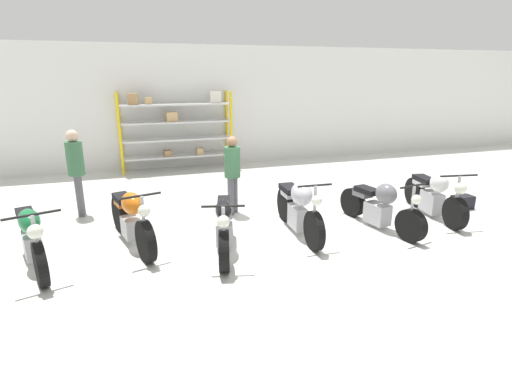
{
  "coord_description": "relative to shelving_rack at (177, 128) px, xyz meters",
  "views": [
    {
      "loc": [
        -2.13,
        -6.23,
        2.77
      ],
      "look_at": [
        0.0,
        0.4,
        0.7
      ],
      "focal_mm": 28.0,
      "sensor_mm": 36.0,
      "label": 1
    }
  ],
  "objects": [
    {
      "name": "ground_plane",
      "position": [
        0.76,
        -5.69,
        -1.24
      ],
      "size": [
        30.0,
        30.0,
        0.0
      ],
      "primitive_type": "plane",
      "color": "silver"
    },
    {
      "name": "back_wall",
      "position": [
        0.76,
        0.38,
        0.56
      ],
      "size": [
        30.0,
        0.08,
        3.6
      ],
      "color": "white",
      "rests_on": "ground_plane"
    },
    {
      "name": "shelving_rack",
      "position": [
        0.0,
        0.0,
        0.0
      ],
      "size": [
        3.26,
        0.63,
        2.27
      ],
      "color": "yellow",
      "rests_on": "ground_plane"
    },
    {
      "name": "motorcycle_green",
      "position": [
        -2.87,
        -5.7,
        -0.78
      ],
      "size": [
        0.94,
        2.12,
        1.02
      ],
      "rotation": [
        0.0,
        0.0,
        -1.27
      ],
      "color": "black",
      "rests_on": "ground_plane"
    },
    {
      "name": "motorcycle_orange",
      "position": [
        -1.45,
        -5.4,
        -0.77
      ],
      "size": [
        0.81,
        2.1,
        1.06
      ],
      "rotation": [
        0.0,
        0.0,
        -1.31
      ],
      "color": "black",
      "rests_on": "ground_plane"
    },
    {
      "name": "motorcycle_black",
      "position": [
        -0.02,
        -6.02,
        -0.81
      ],
      "size": [
        0.8,
        2.11,
        0.99
      ],
      "rotation": [
        0.0,
        0.0,
        -1.81
      ],
      "color": "black",
      "rests_on": "ground_plane"
    },
    {
      "name": "motorcycle_silver",
      "position": [
        1.39,
        -5.78,
        -0.73
      ],
      "size": [
        0.58,
        2.07,
        1.09
      ],
      "rotation": [
        0.0,
        0.0,
        -1.61
      ],
      "color": "black",
      "rests_on": "ground_plane"
    },
    {
      "name": "motorcycle_grey",
      "position": [
        2.95,
        -5.97,
        -0.83
      ],
      "size": [
        0.67,
        2.04,
        0.99
      ],
      "rotation": [
        0.0,
        0.0,
        -1.39
      ],
      "color": "black",
      "rests_on": "ground_plane"
    },
    {
      "name": "motorcycle_white",
      "position": [
        4.35,
        -5.76,
        -0.8
      ],
      "size": [
        0.72,
        2.04,
        1.02
      ],
      "rotation": [
        0.0,
        0.0,
        -1.73
      ],
      "color": "black",
      "rests_on": "ground_plane"
    },
    {
      "name": "person_browsing",
      "position": [
        -2.41,
        -3.53,
        -0.22
      ],
      "size": [
        0.32,
        0.32,
        1.73
      ],
      "rotation": [
        0.0,
        0.0,
        3.15
      ],
      "color": "#595960",
      "rests_on": "ground_plane"
    },
    {
      "name": "person_near_rack",
      "position": [
        0.55,
        -4.36,
        -0.31
      ],
      "size": [
        0.45,
        0.45,
        1.59
      ],
      "rotation": [
        0.0,
        0.0,
        2.46
      ],
      "color": "#595960",
      "rests_on": "ground_plane"
    },
    {
      "name": "toolbox",
      "position": [
        5.3,
        -5.56,
        -1.1
      ],
      "size": [
        0.44,
        0.26,
        0.28
      ],
      "color": "black",
      "rests_on": "ground_plane"
    }
  ]
}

